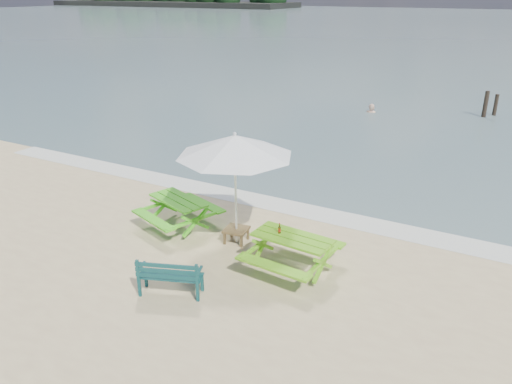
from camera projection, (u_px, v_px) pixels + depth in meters
The scene contains 10 objects.
sea at pixel (506, 27), 78.97m from camera, with size 300.00×300.00×0.00m, color slate.
foam_strip at pixel (288, 207), 13.80m from camera, with size 22.00×0.90×0.01m, color silver.
picnic_table_left at pixel (179, 214), 12.53m from camera, with size 2.09×2.20×0.76m.
picnic_table_right at pixel (292, 254), 10.59m from camera, with size 1.81×1.98×0.80m.
park_bench at pixel (171, 283), 9.81m from camera, with size 1.32×0.83×0.77m.
side_table at pixel (236, 235), 11.86m from camera, with size 0.61×0.61×0.35m.
patio_umbrella at pixel (235, 146), 11.02m from camera, with size 3.03×3.03×2.63m.
beer_bottle at pixel (279, 230), 10.55m from camera, with size 0.06×0.06×0.23m.
swimmer at pixel (370, 121), 24.57m from camera, with size 0.66×0.49×1.67m.
mooring_pilings at pixel (489, 106), 23.47m from camera, with size 0.59×0.79×1.43m.
Camera 1 is at (5.31, -6.88, 5.61)m, focal length 35.00 mm.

